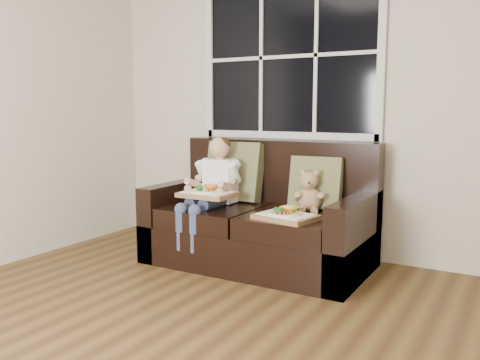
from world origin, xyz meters
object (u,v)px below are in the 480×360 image
Objects in this scene: child at (214,182)px; tray_left at (208,193)px; loveseat at (262,224)px; tray_right at (286,215)px; teddy_bear at (309,194)px.

child is 2.06× the size of tray_left.
loveseat is at bearing 39.93° from tray_left.
tray_right is (0.69, -0.05, -0.09)m from tray_left.
tray_left is at bearing -73.13° from child.
tray_left is (-0.33, -0.28, 0.26)m from loveseat.
child is (-0.38, -0.12, 0.33)m from loveseat.
loveseat is 5.18× the size of teddy_bear.
tray_left is at bearing -175.49° from teddy_bear.
child is 0.78m from tray_right.
loveseat is 4.18× the size of tray_left.
child reaches higher than tray_right.
tray_right is at bearing -112.56° from teddy_bear.
tray_left is at bearing -140.13° from loveseat.
loveseat is 0.51m from child.
teddy_bear is at bearing 4.79° from loveseat.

